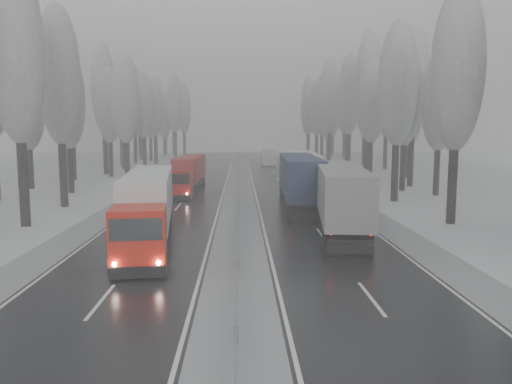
{
  "coord_description": "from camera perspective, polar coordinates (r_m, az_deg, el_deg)",
  "views": [
    {
      "loc": [
        0.14,
        -18.71,
        6.57
      ],
      "look_at": [
        1.25,
        16.51,
        2.2
      ],
      "focal_mm": 35.0,
      "sensor_mm": 36.0,
      "label": 1
    }
  ],
  "objects": [
    {
      "name": "tree_25",
      "position": [
        77.98,
        16.98,
        11.14
      ],
      "size": [
        3.6,
        3.6,
        19.44
      ],
      "color": "black",
      "rests_on": "ground"
    },
    {
      "name": "median_guardrail",
      "position": [
        49.06,
        -1.95,
        0.07
      ],
      "size": [
        0.12,
        200.0,
        0.76
      ],
      "color": "slate",
      "rests_on": "ground"
    },
    {
      "name": "tree_61",
      "position": [
        61.68,
        -24.66,
        8.71
      ],
      "size": [
        3.6,
        3.6,
        13.95
      ],
      "color": "black",
      "rests_on": "ground"
    },
    {
      "name": "tree_23",
      "position": [
        72.17,
        17.12,
        8.5
      ],
      "size": [
        3.6,
        3.6,
        13.55
      ],
      "color": "black",
      "rests_on": "ground"
    },
    {
      "name": "tree_33",
      "position": [
        113.66,
        8.23,
        8.35
      ],
      "size": [
        3.6,
        3.6,
        14.33
      ],
      "color": "black",
      "rests_on": "ground"
    },
    {
      "name": "tree_30",
      "position": [
        101.87,
        7.59,
        9.79
      ],
      "size": [
        3.6,
        3.6,
        17.86
      ],
      "color": "black",
      "rests_on": "ground"
    },
    {
      "name": "tree_60",
      "position": [
        55.94,
        -20.76,
        9.71
      ],
      "size": [
        3.6,
        3.6,
        14.84
      ],
      "color": "black",
      "rests_on": "ground"
    },
    {
      "name": "tree_75",
      "position": [
        124.56,
        -13.24,
        9.38
      ],
      "size": [
        3.6,
        3.6,
        18.6
      ],
      "color": "black",
      "rests_on": "ground"
    },
    {
      "name": "truck_grey_tarp",
      "position": [
        33.1,
        9.45,
        -0.1
      ],
      "size": [
        4.49,
        16.82,
        4.28
      ],
      "rotation": [
        0.0,
        0.0,
        -0.11
      ],
      "color": "#535258",
      "rests_on": "ground"
    },
    {
      "name": "tree_77",
      "position": [
        132.94,
        -10.47,
        8.11
      ],
      "size": [
        3.6,
        3.6,
        14.32
      ],
      "color": "black",
      "rests_on": "ground"
    },
    {
      "name": "tree_39",
      "position": [
        141.13,
        7.01,
        8.59
      ],
      "size": [
        3.6,
        3.6,
        16.19
      ],
      "color": "black",
      "rests_on": "ground"
    },
    {
      "name": "tree_38",
      "position": [
        136.8,
        6.09,
        9.13
      ],
      "size": [
        3.6,
        3.6,
        17.97
      ],
      "color": "black",
      "rests_on": "ground"
    },
    {
      "name": "tree_78",
      "position": [
        135.32,
        -9.44,
        9.52
      ],
      "size": [
        3.6,
        3.6,
        19.55
      ],
      "color": "black",
      "rests_on": "ground"
    },
    {
      "name": "shoulder_left",
      "position": [
        50.23,
        -13.67,
        -0.63
      ],
      "size": [
        2.4,
        200.0,
        0.04
      ],
      "primitive_type": "cube",
      "color": "#9B9EA3",
      "rests_on": "ground"
    },
    {
      "name": "tree_34",
      "position": [
        116.18,
        6.0,
        9.4
      ],
      "size": [
        3.6,
        3.6,
        17.63
      ],
      "color": "black",
      "rests_on": "ground"
    },
    {
      "name": "tree_28",
      "position": [
        92.3,
        8.46,
        10.76
      ],
      "size": [
        3.6,
        3.6,
        19.62
      ],
      "color": "black",
      "rests_on": "ground"
    },
    {
      "name": "tree_65",
      "position": [
        78.31,
        -17.07,
        11.14
      ],
      "size": [
        3.6,
        3.6,
        19.48
      ],
      "color": "black",
      "rests_on": "ground"
    },
    {
      "name": "tree_69",
      "position": [
        94.51,
        -15.24,
        10.4
      ],
      "size": [
        3.6,
        3.6,
        19.35
      ],
      "color": "black",
      "rests_on": "ground"
    },
    {
      "name": "tree_68",
      "position": [
        89.5,
        -12.74,
        9.57
      ],
      "size": [
        3.6,
        3.6,
        16.65
      ],
      "color": "black",
      "rests_on": "ground"
    },
    {
      "name": "tree_70",
      "position": [
        99.38,
        -11.49,
        9.5
      ],
      "size": [
        3.6,
        3.6,
        17.09
      ],
      "color": "black",
      "rests_on": "ground"
    },
    {
      "name": "tree_79",
      "position": [
        139.6,
        -10.35,
        8.78
      ],
      "size": [
        3.6,
        3.6,
        17.07
      ],
      "color": "black",
      "rests_on": "ground"
    },
    {
      "name": "tree_16",
      "position": [
        37.69,
        22.07,
        12.8
      ],
      "size": [
        3.6,
        3.6,
        16.53
      ],
      "color": "black",
      "rests_on": "ground"
    },
    {
      "name": "tree_29",
      "position": [
        97.69,
        12.35,
        9.9
      ],
      "size": [
        3.6,
        3.6,
        18.11
      ],
      "color": "black",
      "rests_on": "ground"
    },
    {
      "name": "tree_21",
      "position": [
        61.47,
        17.56,
        11.81
      ],
      "size": [
        3.6,
        3.6,
        18.62
      ],
      "color": "black",
      "rests_on": "ground"
    },
    {
      "name": "tree_62",
      "position": [
        64.12,
        -14.72,
        10.23
      ],
      "size": [
        3.6,
        3.6,
        16.04
      ],
      "color": "black",
      "rests_on": "ground"
    },
    {
      "name": "median_slush",
      "position": [
        49.15,
        -1.95,
        -0.59
      ],
      "size": [
        3.0,
        200.0,
        0.04
      ],
      "primitive_type": "cube",
      "color": "#9B9EA3",
      "rests_on": "ground"
    },
    {
      "name": "tree_26",
      "position": [
        82.05,
        10.66,
        10.82
      ],
      "size": [
        3.6,
        3.6,
        18.78
      ],
      "color": "black",
      "rests_on": "ground"
    },
    {
      "name": "tree_20",
      "position": [
        56.84,
        16.69,
        10.38
      ],
      "size": [
        3.6,
        3.6,
        15.71
      ],
      "color": "black",
      "rests_on": "ground"
    },
    {
      "name": "tree_35",
      "position": [
        121.7,
        10.1,
        9.41
      ],
      "size": [
        3.6,
        3.6,
        18.25
      ],
      "color": "black",
      "rests_on": "ground"
    },
    {
      "name": "carriageway_right",
      "position": [
        49.42,
        4.15,
        -0.57
      ],
      "size": [
        7.5,
        200.0,
        0.03
      ],
      "primitive_type": "cube",
      "color": "black",
      "rests_on": "ground"
    },
    {
      "name": "tree_63",
      "position": [
        70.12,
        -20.41,
        10.17
      ],
      "size": [
        3.6,
        3.6,
        16.88
      ],
      "color": "black",
      "rests_on": "ground"
    },
    {
      "name": "tree_32",
      "position": [
        109.27,
        6.98,
        9.44
      ],
      "size": [
        3.6,
        3.6,
        17.33
      ],
      "color": "black",
      "rests_on": "ground"
    },
    {
      "name": "tree_22",
      "position": [
        66.59,
        13.09,
        10.05
      ],
      "size": [
        3.6,
        3.6,
        15.86
      ],
      "color": "black",
      "rests_on": "ground"
    },
    {
      "name": "tree_76",
      "position": [
        128.33,
        -8.26,
        9.4
      ],
      "size": [
        3.6,
        3.6,
        18.55
      ],
      "color": "black",
      "rests_on": "ground"
    },
    {
      "name": "tree_27",
      "position": [
        87.63,
        14.72,
        9.97
      ],
      "size": [
        3.6,
        3.6,
        17.62
      ],
      "color": "black",
      "rests_on": "ground"
    },
    {
      "name": "tree_64",
      "position": [
        73.84,
        -16.46,
        9.41
      ],
      "size": [
        3.6,
        3.6,
        15.42
      ],
      "color": "black",
      "rests_on": "ground"
    },
    {
      "name": "truck_red_red",
      "position": [
        54.16,
        -7.7,
        2.34
      ],
      "size": [
        2.66,
        14.56,
        3.72
      ],
      "rotation": [
        0.0,
        0.0,
        -0.03
      ],
      "color": "#970A08",
      "rests_on": "ground"
    },
    {
      "name": "tree_71",
      "position": [
        104.27,
        -13.76,
        10.2
      ],
      "size": [
        3.6,
        3.6,
        19.61
      ],
      "color": "black",
      "rests_on": "ground"
    },
    {
      "name": "tree_67",
      "position": [
        87.42,
        -15.03,
        9.75
      ],
      "size": [
        3.6,
        3.6,
        17.09
      ],
      "color": "black",
      "rests_on": "ground"
    },
    {
      "name": "tree_36",
      "position": [
        126.18,
        5.99,
        9.96
      ],
      "size": [
        3.6,
        3.6,
        20.23
      ],
      "color": "black",
      "rests_on": "ground"
    },
    {
      "name": "tree_37",
      "position": [
        131.13,
        8.8,
        8.73
      ],
      "size": [
        3.6,
        3.6,
        16.37
      ],
      "color": "black",
      "rests_on": "ground"
    },
    {
      "name": "truck_red_white",
      "position": [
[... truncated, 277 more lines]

